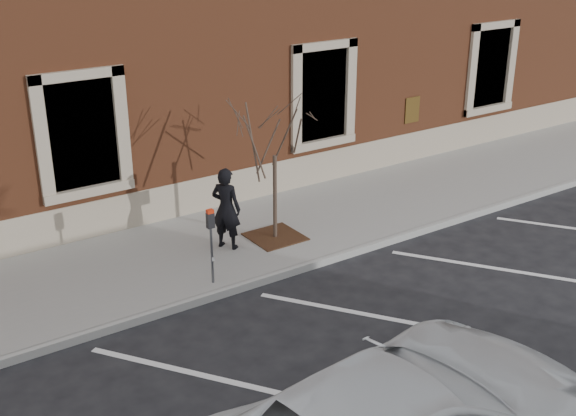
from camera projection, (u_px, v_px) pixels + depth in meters
ground at (305, 269)px, 14.20m from camera, size 120.00×120.00×0.00m
sidewalk_near at (258, 235)px, 15.51m from camera, size 40.00×3.50×0.15m
curb_near at (307, 267)px, 14.13m from camera, size 40.00×0.12×0.15m
parking_stripes at (379, 317)px, 12.51m from camera, size 28.00×4.40×0.01m
building_civic at (133, 18)px, 18.61m from camera, size 40.00×8.62×8.00m
man at (226, 208)px, 14.48m from camera, size 0.68×0.74×1.71m
parking_meter at (211, 232)px, 13.00m from camera, size 0.13×0.10×1.46m
tree_grate at (275, 237)px, 15.24m from camera, size 1.06×1.06×0.03m
sapling at (274, 132)px, 14.37m from camera, size 1.98×1.98×3.30m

